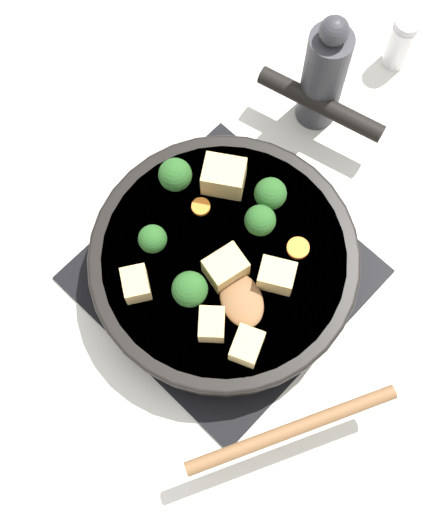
{
  "coord_description": "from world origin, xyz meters",
  "views": [
    {
      "loc": [
        -0.2,
        -0.19,
        0.87
      ],
      "look_at": [
        0.0,
        0.0,
        0.07
      ],
      "focal_mm": 50.0,
      "sensor_mm": 36.0,
      "label": 1
    }
  ],
  "objects_px": {
    "wooden_spoon": "(270,373)",
    "pepper_mill": "(324,75)",
    "salt_shaker": "(401,42)",
    "skillet_pan": "(225,260)"
  },
  "relations": [
    {
      "from": "pepper_mill",
      "to": "wooden_spoon",
      "type": "bearing_deg",
      "value": -147.62
    },
    {
      "from": "skillet_pan",
      "to": "salt_shaker",
      "type": "xyz_separation_m",
      "value": [
        0.4,
        0.05,
        -0.01
      ]
    },
    {
      "from": "wooden_spoon",
      "to": "pepper_mill",
      "type": "relative_size",
      "value": 1.21
    },
    {
      "from": "skillet_pan",
      "to": "pepper_mill",
      "type": "bearing_deg",
      "value": 15.7
    },
    {
      "from": "salt_shaker",
      "to": "wooden_spoon",
      "type": "bearing_deg",
      "value": -158.82
    },
    {
      "from": "wooden_spoon",
      "to": "pepper_mill",
      "type": "distance_m",
      "value": 0.38
    },
    {
      "from": "skillet_pan",
      "to": "wooden_spoon",
      "type": "xyz_separation_m",
      "value": [
        -0.07,
        -0.13,
        0.03
      ]
    },
    {
      "from": "wooden_spoon",
      "to": "pepper_mill",
      "type": "height_order",
      "value": "pepper_mill"
    },
    {
      "from": "wooden_spoon",
      "to": "salt_shaker",
      "type": "xyz_separation_m",
      "value": [
        0.47,
        0.18,
        -0.04
      ]
    },
    {
      "from": "skillet_pan",
      "to": "pepper_mill",
      "type": "relative_size",
      "value": 2.18
    }
  ]
}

